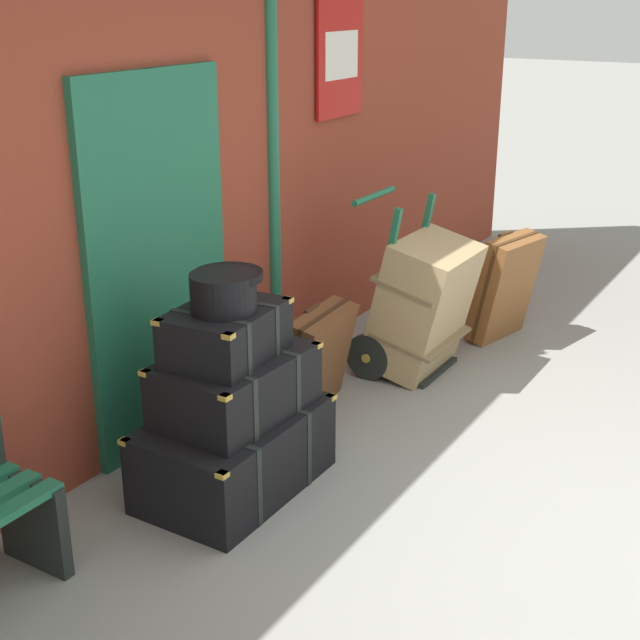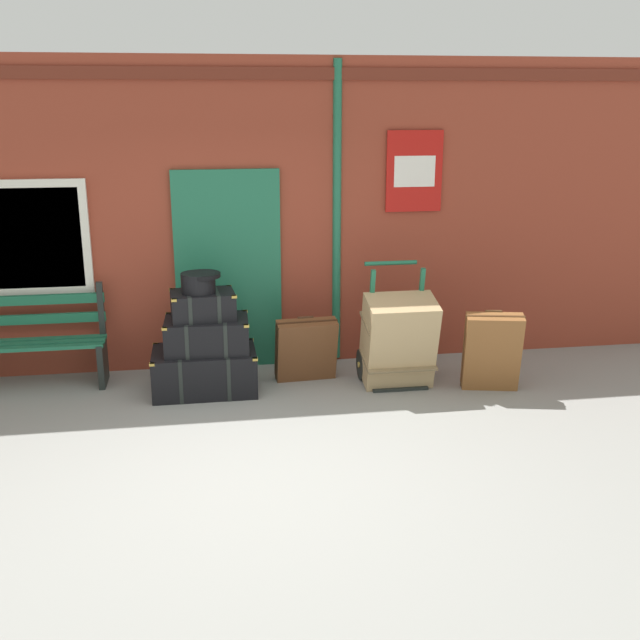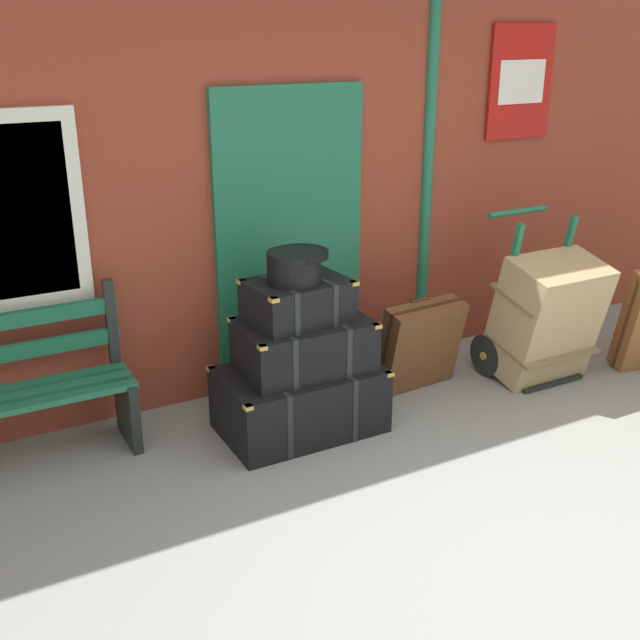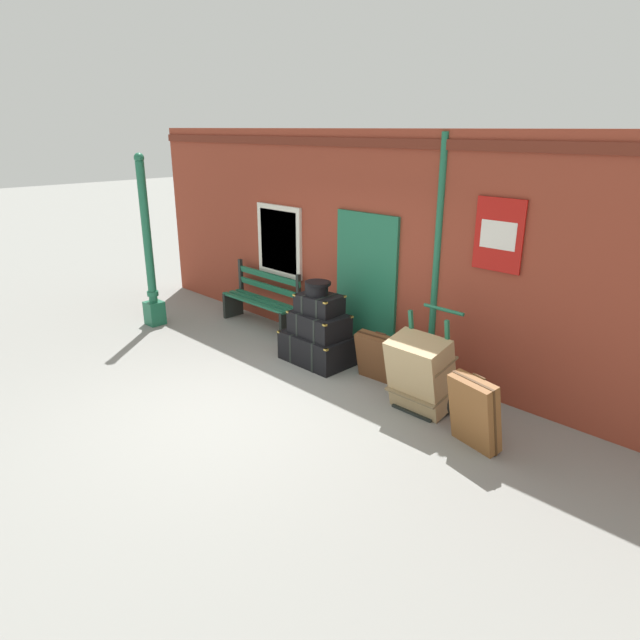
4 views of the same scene
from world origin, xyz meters
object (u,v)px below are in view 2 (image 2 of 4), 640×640
Objects in this scene: platform_bench at (23,343)px; steamer_trunk_base at (205,371)px; large_brown_trunk at (398,341)px; steamer_trunk_middle at (207,334)px; porters_trolley at (394,355)px; suitcase_beige at (306,349)px; round_hatbox at (199,281)px; steamer_trunk_top at (203,305)px; suitcase_olive at (492,352)px.

platform_bench is 1.58× the size of steamer_trunk_base.
steamer_trunk_middle is at bearing 174.64° from large_brown_trunk.
steamer_trunk_middle reaches higher than steamer_trunk_base.
platform_bench is 3.73m from large_brown_trunk.
suitcase_beige is at bearing 171.38° from porters_trolley.
steamer_trunk_base is 1.91m from porters_trolley.
platform_bench is 4.24× the size of round_hatbox.
porters_trolley reaches higher than steamer_trunk_top.
large_brown_trunk is (3.68, -0.60, 0.03)m from platform_bench.
suitcase_olive is 1.85m from suitcase_beige.
steamer_trunk_top is (0.01, 0.03, 0.66)m from steamer_trunk_base.
porters_trolley is at bearing 153.66° from suitcase_olive.
suitcase_olive is at bearing -9.02° from steamer_trunk_middle.
porters_trolley is at bearing -0.09° from steamer_trunk_middle.
platform_bench is 3.71m from porters_trolley.
porters_trolley is (1.91, 0.01, 0.06)m from steamer_trunk_base.
round_hatbox is 0.39× the size of large_brown_trunk.
steamer_trunk_middle is 1.88m from large_brown_trunk.
porters_trolley is at bearing -6.59° from platform_bench.
steamer_trunk_base is (1.77, -0.43, -0.23)m from platform_bench.
steamer_trunk_top reaches higher than large_brown_trunk.
platform_bench is at bearing 166.35° from steamer_trunk_base.
steamer_trunk_top is at bearing 179.11° from porters_trolley.
suitcase_olive is (0.88, -0.43, 0.13)m from porters_trolley.
porters_trolley is (1.87, -0.00, -0.31)m from steamer_trunk_middle.
suitcase_beige is at bearing -5.95° from platform_bench.
steamer_trunk_middle is 0.87× the size of large_brown_trunk.
large_brown_trunk is at bearing 163.43° from suitcase_olive.
platform_bench is at bearing 174.05° from suitcase_beige.
steamer_trunk_middle is at bearing 170.98° from suitcase_olive.
steamer_trunk_top is 0.67× the size of large_brown_trunk.
porters_trolley reaches higher than round_hatbox.
suitcase_beige is at bearing 6.89° from round_hatbox.
suitcase_beige is (1.02, 0.10, -0.54)m from steamer_trunk_top.
suitcase_beige is at bearing 160.84° from large_brown_trunk.
steamer_trunk_base is at bearing -40.47° from round_hatbox.
steamer_trunk_base is 2.68× the size of round_hatbox.
porters_trolley reaches higher than steamer_trunk_base.
large_brown_trunk is at bearing -90.00° from porters_trolley.
porters_trolley is 0.27m from large_brown_trunk.
round_hatbox is 2.03m from large_brown_trunk.
platform_bench is 1.67× the size of large_brown_trunk.
large_brown_trunk is at bearing -19.16° from suitcase_beige.
steamer_trunk_middle is 1.03m from suitcase_beige.
platform_bench is at bearing 173.41° from porters_trolley.
steamer_trunk_middle is at bearing 11.85° from steamer_trunk_base.
suitcase_olive is at bearing -9.47° from steamer_trunk_top.
suitcase_olive is at bearing -16.57° from large_brown_trunk.
porters_trolley reaches higher than suitcase_beige.
steamer_trunk_top is 1.95m from large_brown_trunk.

